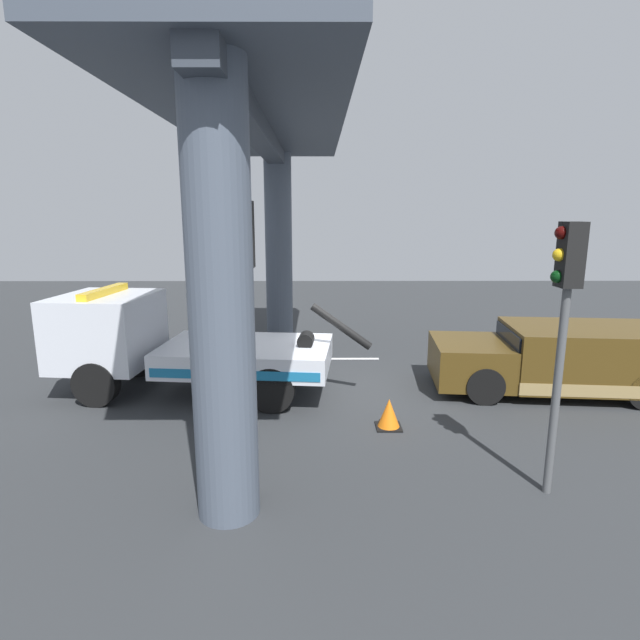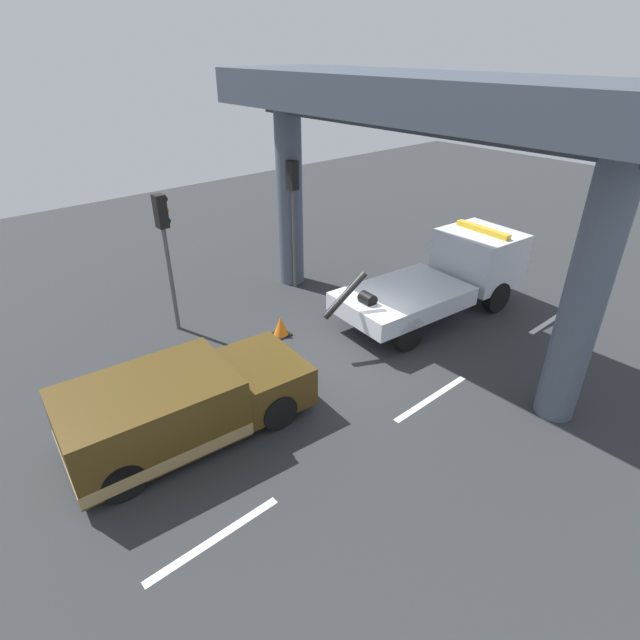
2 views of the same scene
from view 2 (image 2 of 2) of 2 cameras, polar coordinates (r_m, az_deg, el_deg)
ground_plane at (r=14.02m, az=3.68°, el=-3.84°), size 60.00×40.00×0.10m
lane_stripe_west at (r=9.63m, az=-11.87°, el=-23.19°), size 2.60×0.16×0.01m
lane_stripe_mid at (r=12.56m, az=12.56°, el=-8.65°), size 2.60×0.16×0.01m
lane_stripe_east at (r=17.17m, az=24.88°, el=0.05°), size 2.60×0.16×0.01m
tow_truck_white at (r=16.21m, az=14.35°, el=5.03°), size 7.33×2.92×2.46m
towed_van_green at (r=11.16m, az=-15.81°, el=-9.54°), size 5.37×2.63×1.58m
overpass_structure at (r=13.21m, az=10.33°, el=21.13°), size 3.60×11.80×6.93m
traffic_light_near at (r=14.53m, az=-17.23°, el=9.32°), size 0.39×0.32×4.05m
traffic_light_far at (r=16.69m, az=-3.03°, el=13.68°), size 0.39×0.32×4.32m
traffic_cone_orange at (r=14.67m, az=-4.48°, el=-0.75°), size 0.50×0.50×0.60m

